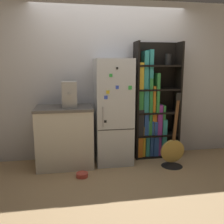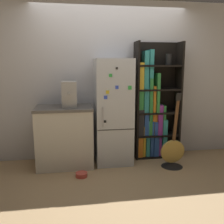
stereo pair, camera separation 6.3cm
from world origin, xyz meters
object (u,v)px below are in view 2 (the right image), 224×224
(guitar, at_px, (172,156))
(pet_bowl, at_px, (82,174))
(espresso_machine, at_px, (69,94))
(bookshelf, at_px, (152,109))
(refrigerator, at_px, (113,112))

(guitar, height_order, pet_bowl, guitar)
(espresso_machine, relative_size, pet_bowl, 2.29)
(bookshelf, bearing_deg, guitar, -70.45)
(bookshelf, xyz_separation_m, guitar, (0.18, -0.51, -0.66))
(bookshelf, distance_m, guitar, 0.85)
(guitar, bearing_deg, espresso_machine, 168.93)
(guitar, bearing_deg, pet_bowl, -174.09)
(refrigerator, bearing_deg, espresso_machine, -174.60)
(espresso_machine, bearing_deg, refrigerator, 5.40)
(pet_bowl, bearing_deg, guitar, 5.91)
(refrigerator, xyz_separation_m, guitar, (0.88, -0.37, -0.66))
(pet_bowl, bearing_deg, refrigerator, 43.72)
(bookshelf, distance_m, pet_bowl, 1.61)
(bookshelf, distance_m, espresso_machine, 1.42)
(refrigerator, bearing_deg, bookshelf, 11.87)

